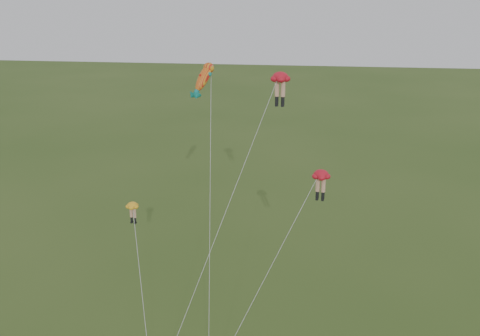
# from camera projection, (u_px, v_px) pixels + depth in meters

# --- Properties ---
(legs_kite_red_high) EXTENTS (7.79, 13.36, 18.72)m
(legs_kite_red_high) POSITION_uv_depth(u_px,v_px,m) (279.00, 83.00, 41.25)
(legs_kite_red_high) COLOR red
(legs_kite_red_high) RESTS_ON ground
(legs_kite_red_mid) EXTENTS (7.47, 8.80, 12.20)m
(legs_kite_red_mid) POSITION_uv_depth(u_px,v_px,m) (319.00, 180.00, 39.28)
(legs_kite_red_mid) COLOR red
(legs_kite_red_mid) RESTS_ON ground
(legs_kite_yellow) EXTENTS (4.33, 9.47, 9.68)m
(legs_kite_yellow) POSITION_uv_depth(u_px,v_px,m) (133.00, 214.00, 39.74)
(legs_kite_yellow) COLOR #F4AD1F
(legs_kite_yellow) RESTS_ON ground
(fish_kite) EXTENTS (2.95, 11.11, 19.63)m
(fish_kite) POSITION_uv_depth(u_px,v_px,m) (204.00, 79.00, 41.02)
(fish_kite) COLOR orange
(fish_kite) RESTS_ON ground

